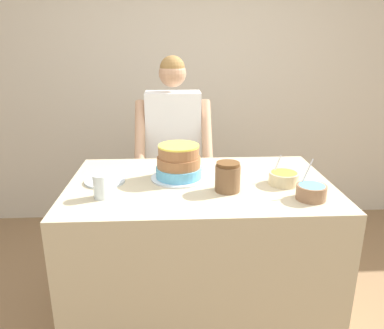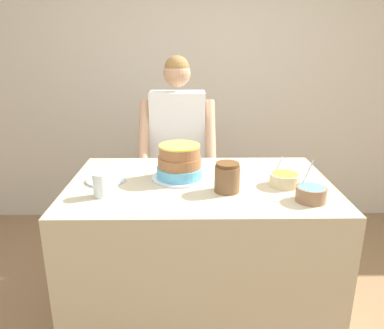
# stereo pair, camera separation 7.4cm
# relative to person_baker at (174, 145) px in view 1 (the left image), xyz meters

# --- Properties ---
(wall_back) EXTENTS (10.00, 0.05, 2.60)m
(wall_back) POSITION_rel_person_baker_xyz_m (0.14, 0.83, 0.34)
(wall_back) COLOR beige
(wall_back) RESTS_ON ground_plane
(counter) EXTENTS (1.44, 0.91, 0.95)m
(counter) POSITION_rel_person_baker_xyz_m (0.14, -0.76, -0.48)
(counter) COLOR #C6B793
(counter) RESTS_ON ground_plane
(person_baker) EXTENTS (0.54, 0.45, 1.60)m
(person_baker) POSITION_rel_person_baker_xyz_m (0.00, 0.00, 0.00)
(person_baker) COLOR #2D2D38
(person_baker) RESTS_ON ground_plane
(cake) EXTENTS (0.32, 0.32, 0.20)m
(cake) POSITION_rel_person_baker_xyz_m (0.03, -0.70, 0.08)
(cake) COLOR silver
(cake) RESTS_ON counter
(frosting_bowl_blue) EXTENTS (0.15, 0.15, 0.19)m
(frosting_bowl_blue) POSITION_rel_person_baker_xyz_m (0.67, -1.02, 0.03)
(frosting_bowl_blue) COLOR #936B4C
(frosting_bowl_blue) RESTS_ON counter
(frosting_bowl_orange) EXTENTS (0.16, 0.16, 0.15)m
(frosting_bowl_orange) POSITION_rel_person_baker_xyz_m (0.59, -0.81, 0.03)
(frosting_bowl_orange) COLOR beige
(frosting_bowl_orange) RESTS_ON counter
(drinking_glass) EXTENTS (0.08, 0.08, 0.12)m
(drinking_glass) POSITION_rel_person_baker_xyz_m (-0.36, -0.95, 0.05)
(drinking_glass) COLOR silver
(drinking_glass) RESTS_ON counter
(ceramic_plate) EXTENTS (0.22, 0.22, 0.01)m
(ceramic_plate) POSITION_rel_person_baker_xyz_m (-0.38, -0.73, -0.00)
(ceramic_plate) COLOR silver
(ceramic_plate) RESTS_ON counter
(stoneware_jar) EXTENTS (0.13, 0.13, 0.15)m
(stoneware_jar) POSITION_rel_person_baker_xyz_m (0.27, -0.89, 0.07)
(stoneware_jar) COLOR brown
(stoneware_jar) RESTS_ON counter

